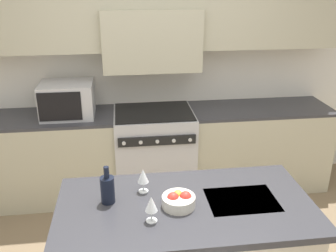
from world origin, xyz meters
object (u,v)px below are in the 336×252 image
Objects in this scene: microwave at (67,100)px; wine_glass_far at (143,177)px; range_stove at (154,152)px; fruit_bowl at (179,200)px; wine_bottle at (108,189)px; wine_glass_near at (151,205)px.

wine_glass_far is at bearing -66.54° from microwave.
wine_glass_far reaches higher than range_stove.
microwave is (-0.86, 0.02, 0.63)m from range_stove.
microwave is 1.91m from fruit_bowl.
wine_bottle is (-0.43, -1.57, 0.55)m from range_stove.
fruit_bowl is (0.00, -1.68, 0.49)m from range_stove.
wine_bottle reaches higher than wine_glass_near.
microwave is 3.10× the size of wine_glass_far.
wine_bottle reaches higher than wine_glass_far.
wine_bottle is 0.45m from fruit_bowl.
wine_glass_far is (-0.20, -1.48, 0.56)m from range_stove.
microwave reaches higher than range_stove.
wine_glass_far reaches higher than fruit_bowl.
fruit_bowl is at bearing -63.13° from microwave.
range_stove is 1.06m from microwave.
microwave reaches higher than wine_bottle.
fruit_bowl is (0.21, -0.20, -0.07)m from wine_glass_far.
range_stove is 1.72m from wine_bottle.
wine_glass_near is at bearing -95.63° from range_stove.
microwave is at bearing 178.75° from range_stove.
wine_glass_near is (-0.18, -1.81, 0.56)m from range_stove.
range_stove is 5.68× the size of wine_glass_far.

